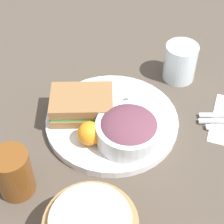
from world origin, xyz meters
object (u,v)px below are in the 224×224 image
Objects in this scene: sandwich at (82,105)px; drink_glass at (13,173)px; salad_bowl at (129,130)px; dressing_cup at (139,103)px; water_glass at (180,62)px; plate at (112,121)px.

sandwich is 1.62× the size of drink_glass.
salad_bowl is at bearing -133.81° from drink_glass.
dressing_cup is 0.32m from drink_glass.
water_glass reaches higher than dressing_cup.
salad_bowl is 2.50× the size of dressing_cup.
dressing_cup is 0.55× the size of drink_glass.
salad_bowl is at bearing 78.46° from water_glass.
water_glass is at bearing -117.06° from drink_glass.
salad_bowl is 0.10m from dressing_cup.
sandwich is at bearing -102.21° from drink_glass.
drink_glass reaches higher than dressing_cup.
water_glass reaches higher than plate.
water_glass is at bearing -101.54° from salad_bowl.
sandwich is at bearing 25.97° from dressing_cup.
salad_bowl is 1.37× the size of drink_glass.
salad_bowl is at bearing 161.78° from sandwich.
dressing_cup is (0.00, -0.10, -0.02)m from salad_bowl.
salad_bowl is 0.26m from water_glass.
water_glass reaches higher than salad_bowl.
dressing_cup is 0.58× the size of water_glass.
water_glass reaches higher than sandwich.
drink_glass is (0.05, 0.21, 0.01)m from sandwich.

